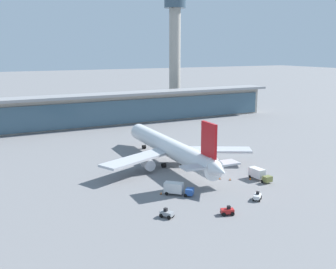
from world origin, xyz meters
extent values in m
plane|color=slate|center=(0.00, 0.00, 0.00)|extent=(1200.00, 1200.00, 0.00)
cylinder|color=white|center=(-3.13, 5.02, 5.44)|extent=(8.68, 54.65, 5.74)
cone|color=white|center=(-1.53, 34.48, 5.44)|extent=(5.90, 5.46, 5.62)
cone|color=white|center=(-4.71, -24.16, 6.02)|extent=(5.50, 6.58, 5.17)
cube|color=black|center=(-1.70, 31.20, 6.45)|extent=(4.43, 2.60, 0.69)
cube|color=#B7BABF|center=(-15.75, 0.70, 4.44)|extent=(25.25, 15.46, 0.69)
cube|color=#B7BABF|center=(8.95, -0.64, 4.44)|extent=(24.69, 17.57, 0.69)
cylinder|color=silver|center=(-12.82, -0.04, 2.46)|extent=(3.39, 4.32, 3.17)
cylinder|color=silver|center=(5.96, -1.06, 2.46)|extent=(3.39, 4.32, 3.17)
cube|color=red|center=(-4.44, -19.19, 12.76)|extent=(1.07, 6.95, 8.91)
cube|color=#B7BABF|center=(-4.50, -20.18, 6.30)|extent=(16.04, 5.21, 0.49)
cylinder|color=black|center=(-6.45, 2.22, 0.69)|extent=(1.26, 1.45, 1.39)
cylinder|color=black|center=(-0.13, 1.88, 0.69)|extent=(1.26, 1.45, 1.39)
cylinder|color=black|center=(-1.95, 26.75, 0.69)|extent=(1.26, 1.45, 1.39)
cube|color=#234C9E|center=(-12.01, -22.60, 1.20)|extent=(2.89, 2.91, 1.50)
cube|color=black|center=(-11.43, -23.15, 1.50)|extent=(1.51, 1.58, 0.70)
cube|color=silver|center=(-14.98, -19.77, 1.85)|extent=(4.92, 4.84, 2.50)
cylinder|color=black|center=(-11.86, -21.28, 0.45)|extent=(0.84, 0.82, 0.90)
cylinder|color=black|center=(-13.32, -22.81, 0.45)|extent=(0.84, 0.82, 0.90)
cylinder|color=black|center=(-15.34, -17.97, 0.45)|extent=(0.84, 0.82, 0.90)
cylinder|color=black|center=(-16.80, -19.50, 0.45)|extent=(0.84, 0.82, 0.90)
cube|color=silver|center=(0.97, -32.41, 0.90)|extent=(3.11, 2.95, 0.90)
cube|color=black|center=(1.20, -32.22, 1.70)|extent=(0.99, 0.99, 0.70)
cylinder|color=black|center=(0.67, -33.58, 0.45)|extent=(0.87, 0.79, 0.90)
cylinder|color=black|center=(-0.24, -32.49, 0.45)|extent=(0.87, 0.79, 0.90)
cylinder|color=black|center=(2.18, -32.33, 0.45)|extent=(0.87, 0.79, 0.90)
cylinder|color=black|center=(1.26, -31.23, 0.45)|extent=(0.87, 0.79, 0.90)
cube|color=#B21E1E|center=(-10.63, -36.28, 0.90)|extent=(3.15, 2.39, 0.90)
cube|color=black|center=(-10.35, -36.38, 1.70)|extent=(0.90, 0.90, 0.70)
cylinder|color=black|center=(-11.80, -36.60, 0.45)|extent=(0.94, 0.58, 0.90)
cylinder|color=black|center=(-11.30, -35.26, 0.45)|extent=(0.94, 0.58, 0.90)
cylinder|color=black|center=(-9.96, -37.29, 0.45)|extent=(0.94, 0.58, 0.90)
cylinder|color=black|center=(-9.46, -35.95, 0.45)|extent=(0.94, 0.58, 0.90)
cube|color=gray|center=(6.25, -4.32, 0.75)|extent=(4.46, 4.84, 0.60)
cube|color=black|center=(4.70, -2.46, 1.84)|extent=(3.22, 3.61, 1.72)
cylinder|color=black|center=(4.54, -3.56, 0.45)|extent=(0.79, 0.87, 0.90)
cylinder|color=black|center=(5.81, -2.50, 0.45)|extent=(0.79, 0.87, 0.90)
cylinder|color=black|center=(6.69, -6.14, 0.45)|extent=(0.79, 0.87, 0.90)
cylinder|color=black|center=(7.96, -5.08, 0.45)|extent=(0.79, 0.87, 0.90)
cube|color=gray|center=(-22.96, -31.38, 0.90)|extent=(2.74, 3.17, 0.90)
cube|color=black|center=(-23.12, -31.12, 1.70)|extent=(0.96, 0.96, 0.70)
cylinder|color=black|center=(-21.84, -31.84, 0.45)|extent=(0.71, 0.91, 0.90)
cylinder|color=black|center=(-23.06, -32.58, 0.45)|extent=(0.71, 0.91, 0.90)
cylinder|color=black|center=(-22.87, -30.17, 0.45)|extent=(0.71, 0.91, 0.90)
cylinder|color=black|center=(-24.08, -30.91, 0.45)|extent=(0.71, 0.91, 0.90)
cube|color=olive|center=(11.55, -23.89, 1.20)|extent=(2.39, 1.92, 1.50)
cube|color=black|center=(11.60, -24.69, 1.50)|extent=(2.07, 0.23, 0.70)
cube|color=silver|center=(11.34, -19.80, 1.85)|extent=(2.54, 4.71, 2.50)
cylinder|color=black|center=(12.57, -23.04, 0.45)|extent=(0.33, 0.91, 0.90)
cylinder|color=black|center=(10.46, -23.15, 0.45)|extent=(0.33, 0.91, 0.90)
cylinder|color=black|center=(12.32, -18.25, 0.45)|extent=(0.33, 0.91, 0.90)
cylinder|color=black|center=(10.21, -18.36, 0.45)|extent=(0.33, 0.91, 0.90)
cube|color=#9E998E|center=(0.00, 78.14, 7.00)|extent=(180.00, 8.00, 14.00)
cube|color=#3D5B70|center=(0.00, 73.84, 6.30)|extent=(176.40, 0.50, 11.20)
cube|color=gray|center=(0.00, 76.14, 14.60)|extent=(183.60, 12.80, 1.20)
cylinder|color=#9E998E|center=(51.20, 100.69, 28.85)|extent=(6.40, 6.40, 57.70)
cylinder|color=#384C5B|center=(51.20, 100.69, 60.20)|extent=(12.00, 12.00, 5.00)
cone|color=orange|center=(12.06, -18.02, 0.35)|extent=(0.44, 0.44, 0.70)
cube|color=black|center=(12.06, -18.02, 0.02)|extent=(0.62, 0.62, 0.04)
cone|color=orange|center=(-17.70, -18.23, 0.35)|extent=(0.44, 0.44, 0.70)
cube|color=black|center=(-17.70, -18.23, 0.02)|extent=(0.62, 0.62, 0.04)
cone|color=orange|center=(4.11, -17.26, 0.35)|extent=(0.44, 0.44, 0.70)
cube|color=black|center=(4.11, -17.26, 0.02)|extent=(0.62, 0.62, 0.04)
cone|color=orange|center=(2.17, -15.17, 0.35)|extent=(0.44, 0.44, 0.70)
cube|color=black|center=(2.17, -15.17, 0.02)|extent=(0.62, 0.62, 0.04)
cone|color=orange|center=(9.42, -19.45, 0.35)|extent=(0.44, 0.44, 0.70)
cube|color=black|center=(9.42, -19.45, 0.02)|extent=(0.62, 0.62, 0.04)
camera|label=1|loc=(-60.52, -103.30, 35.38)|focal=43.16mm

